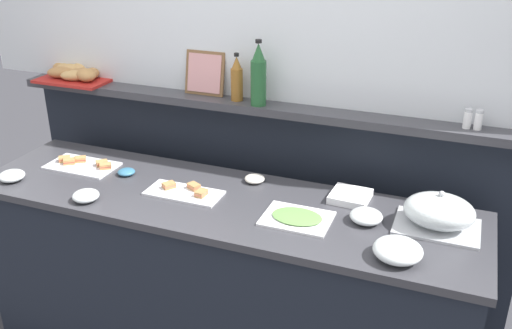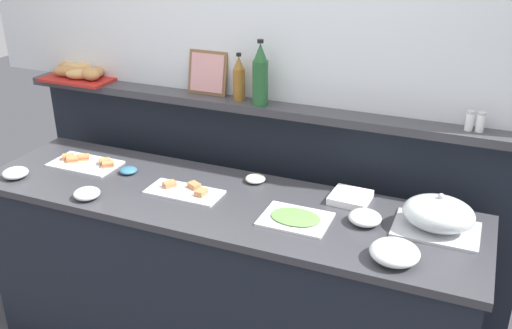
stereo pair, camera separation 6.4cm
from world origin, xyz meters
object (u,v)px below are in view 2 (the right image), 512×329
at_px(pepper_shaker, 480,122).
at_px(bread_basket, 80,72).
at_px(glass_bowl_medium, 365,218).
at_px(condiment_bowl_red, 128,170).
at_px(cold_cuts_platter, 296,218).
at_px(glass_bowl_large, 87,194).
at_px(vinegar_bottle_amber, 239,79).
at_px(sandwich_platter_rear, 185,191).
at_px(glass_bowl_small, 15,173).
at_px(glass_bowl_extra, 395,253).
at_px(serving_cloche, 438,215).
at_px(sandwich_platter_side, 86,163).
at_px(napkin_stack, 350,198).
at_px(framed_picture, 208,73).
at_px(wine_bottle_green, 260,76).
at_px(salt_shaker, 470,121).
at_px(condiment_bowl_teal, 255,179).

relative_size(pepper_shaker, bread_basket, 0.21).
xyz_separation_m(glass_bowl_medium, condiment_bowl_red, (-1.19, 0.03, -0.01)).
xyz_separation_m(cold_cuts_platter, glass_bowl_large, (-0.93, -0.18, 0.01)).
bearing_deg(vinegar_bottle_amber, sandwich_platter_rear, -100.72).
bearing_deg(glass_bowl_small, glass_bowl_extra, -0.20).
bearing_deg(serving_cloche, vinegar_bottle_amber, 162.07).
relative_size(sandwich_platter_side, vinegar_bottle_amber, 1.49).
distance_m(cold_cuts_platter, napkin_stack, 0.31).
height_order(condiment_bowl_red, vinegar_bottle_amber, vinegar_bottle_amber).
distance_m(glass_bowl_medium, condiment_bowl_red, 1.19).
bearing_deg(vinegar_bottle_amber, framed_picture, 169.29).
relative_size(wine_bottle_green, salt_shaker, 3.63).
bearing_deg(cold_cuts_platter, condiment_bowl_red, 172.64).
relative_size(glass_bowl_medium, wine_bottle_green, 0.44).
relative_size(glass_bowl_medium, bread_basket, 0.33).
bearing_deg(wine_bottle_green, glass_bowl_large, -133.43).
bearing_deg(pepper_shaker, cold_cuts_platter, -144.15).
relative_size(sandwich_platter_side, condiment_bowl_red, 4.11).
height_order(glass_bowl_small, salt_shaker, salt_shaker).
height_order(glass_bowl_extra, pepper_shaker, pepper_shaker).
bearing_deg(pepper_shaker, wine_bottle_green, -178.44).
distance_m(condiment_bowl_teal, vinegar_bottle_amber, 0.49).
distance_m(condiment_bowl_red, salt_shaker, 1.61).
bearing_deg(glass_bowl_large, wine_bottle_green, 46.57).
xyz_separation_m(sandwich_platter_rear, vinegar_bottle_amber, (0.08, 0.43, 0.43)).
xyz_separation_m(sandwich_platter_rear, condiment_bowl_teal, (0.25, 0.23, 0.01)).
bearing_deg(sandwich_platter_side, glass_bowl_medium, -1.38).
bearing_deg(sandwich_platter_side, pepper_shaker, 10.81).
xyz_separation_m(cold_cuts_platter, serving_cloche, (0.56, 0.14, 0.06)).
relative_size(napkin_stack, wine_bottle_green, 0.54).
xyz_separation_m(glass_bowl_extra, bread_basket, (-1.89, 0.63, 0.34)).
distance_m(cold_cuts_platter, bread_basket, 1.57).
distance_m(glass_bowl_large, glass_bowl_small, 0.46).
xyz_separation_m(sandwich_platter_rear, salt_shaker, (1.16, 0.43, 0.36)).
bearing_deg(condiment_bowl_teal, glass_bowl_small, -159.54).
distance_m(sandwich_platter_rear, glass_bowl_extra, 1.01).
relative_size(napkin_stack, pepper_shaker, 1.95).
height_order(salt_shaker, pepper_shaker, same).
height_order(condiment_bowl_teal, wine_bottle_green, wine_bottle_green).
relative_size(glass_bowl_large, framed_picture, 0.55).
bearing_deg(glass_bowl_small, glass_bowl_large, -5.21).
distance_m(glass_bowl_large, glass_bowl_extra, 1.37).
bearing_deg(sandwich_platter_side, glass_bowl_extra, -9.29).
relative_size(glass_bowl_medium, framed_picture, 0.63).
distance_m(glass_bowl_small, glass_bowl_extra, 1.83).
height_order(pepper_shaker, framed_picture, framed_picture).
relative_size(glass_bowl_small, salt_shaker, 1.42).
bearing_deg(framed_picture, serving_cloche, -16.83).
bearing_deg(glass_bowl_extra, sandwich_platter_rear, 169.45).
distance_m(glass_bowl_large, framed_picture, 0.85).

